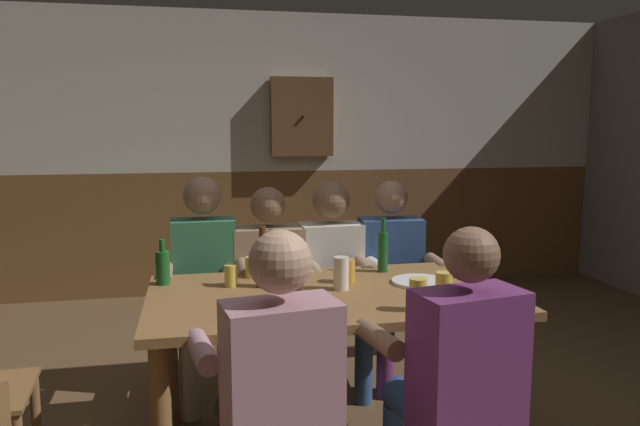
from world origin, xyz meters
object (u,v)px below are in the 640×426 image
Objects in this scene: person_2 at (334,275)px; wall_dart_cabinet at (302,117)px; pint_glass_1 at (341,273)px; bottle_1 at (383,251)px; pint_glass_6 at (444,286)px; bottle_2 at (263,262)px; pint_glass_5 at (466,267)px; pint_glass_2 at (418,294)px; pint_glass_0 at (347,271)px; pint_glass_4 at (231,276)px; pint_glass_3 at (252,267)px; person_0 at (204,278)px; person_1 at (270,280)px; pint_glass_7 at (297,290)px; plate_0 at (420,282)px; person_4 at (276,382)px; person_3 at (393,272)px; dining_table at (328,314)px; person_5 at (455,369)px; bottle_0 at (163,267)px.

person_2 is 2.28m from wall_dart_cabinet.
pint_glass_1 is at bearing 78.78° from person_2.
pint_glass_6 is (0.11, -0.55, -0.05)m from bottle_1.
bottle_2 is 0.38m from pint_glass_1.
pint_glass_2 is at bearing -132.43° from pint_glass_5.
pint_glass_6 is (0.41, -0.26, -0.02)m from pint_glass_1.
pint_glass_0 is 1.09× the size of pint_glass_4.
pint_glass_3 is 0.19m from pint_glass_4.
pint_glass_4 is (0.12, -0.51, 0.14)m from person_0.
person_1 reaches higher than pint_glass_7.
pint_glass_5 reaches higher than plate_0.
person_4 is 11.72× the size of pint_glass_5.
person_2 is (0.74, -0.01, -0.02)m from person_0.
person_2 is 1.00× the size of person_4.
person_1 is 8.63× the size of pint_glass_2.
person_3 is 11.72× the size of pint_glass_5.
pint_glass_3 is 1.00× the size of pint_glass_4.
bottle_1 reaches higher than pint_glass_3.
dining_table is 2.36× the size of wall_dart_cabinet.
person_2 is 7.65× the size of pint_glass_7.
person_5 reaches higher than pint_glass_6.
pint_glass_4 is 2.81m from wall_dart_cabinet.
person_1 is 0.99× the size of person_5.
pint_glass_5 is 0.15× the size of wall_dart_cabinet.
person_4 is 9.62× the size of pint_glass_6.
pint_glass_3 is 2.64m from wall_dart_cabinet.
bottle_0 is 0.77m from pint_glass_7.
person_1 is 0.98× the size of person_2.
pint_glass_7 is at bearing 91.39° from person_1.
dining_table is 0.49m from plate_0.
bottle_0 is 1.51m from pint_glass_5.
dining_table is at bearing 55.63° from person_4.
pint_glass_7 reaches higher than pint_glass_6.
bottle_0 reaches higher than pint_glass_3.
pint_glass_3 is (-0.64, 1.06, 0.16)m from person_5.
pint_glass_0 is 1.12× the size of pint_glass_5.
wall_dart_cabinet is (0.65, 2.62, 0.72)m from bottle_2.
bottle_1 is 0.30m from pint_glass_0.
bottle_2 reaches higher than bottle_0.
bottle_0 is at bearing 36.38° from person_1.
person_0 reaches higher than pint_glass_5.
person_1 is at bearing 4.80° from person_3.
person_5 reaches higher than bottle_2.
pint_glass_0 reaches higher than pint_glass_3.
person_4 is (-0.89, -1.42, 0.00)m from person_3.
person_4 reaches higher than person_1.
bottle_1 is at bearing 147.20° from person_1.
bottle_2 is at bearing -16.66° from bottle_0.
person_2 is at bearing 85.18° from person_5.
bottle_1 is (-0.19, -0.38, 0.22)m from person_3.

